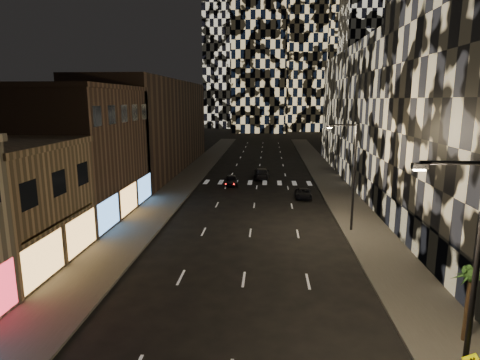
# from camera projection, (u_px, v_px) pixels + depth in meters

# --- Properties ---
(sidewalk_left) EXTENTS (4.00, 120.00, 0.15)m
(sidewalk_left) POSITION_uv_depth(u_px,v_px,m) (185.00, 181.00, 55.16)
(sidewalk_left) COLOR #47443F
(sidewalk_left) RESTS_ON ground
(sidewalk_right) EXTENTS (4.00, 120.00, 0.15)m
(sidewalk_right) POSITION_uv_depth(u_px,v_px,m) (332.00, 183.00, 53.77)
(sidewalk_right) COLOR #47443F
(sidewalk_right) RESTS_ON ground
(curb_left) EXTENTS (0.20, 120.00, 0.15)m
(curb_left) POSITION_uv_depth(u_px,v_px,m) (200.00, 181.00, 55.02)
(curb_left) COLOR #4C4C47
(curb_left) RESTS_ON ground
(curb_right) EXTENTS (0.20, 120.00, 0.15)m
(curb_right) POSITION_uv_depth(u_px,v_px,m) (316.00, 183.00, 53.92)
(curb_right) COLOR #4C4C47
(curb_right) RESTS_ON ground
(retail_brown) EXTENTS (10.00, 15.00, 12.00)m
(retail_brown) POSITION_uv_depth(u_px,v_px,m) (76.00, 154.00, 38.35)
(retail_brown) COLOR brown
(retail_brown) RESTS_ON ground
(retail_filler_left) EXTENTS (10.00, 40.00, 14.00)m
(retail_filler_left) POSITION_uv_depth(u_px,v_px,m) (153.00, 126.00, 64.07)
(retail_filler_left) COLOR brown
(retail_filler_left) RESTS_ON ground
(midrise_base) EXTENTS (0.60, 25.00, 3.00)m
(midrise_base) POSITION_uv_depth(u_px,v_px,m) (421.00, 237.00, 28.39)
(midrise_base) COLOR #383838
(midrise_base) RESTS_ON ground
(midrise_filler_right) EXTENTS (16.00, 40.00, 18.00)m
(midrise_filler_right) POSITION_uv_depth(u_px,v_px,m) (397.00, 114.00, 58.16)
(midrise_filler_right) COLOR #232326
(midrise_filler_right) RESTS_ON ground
(streetlight_near) EXTENTS (2.55, 0.25, 9.00)m
(streetlight_near) POSITION_uv_depth(u_px,v_px,m) (469.00, 270.00, 13.73)
(streetlight_near) COLOR black
(streetlight_near) RESTS_ON sidewalk_right
(streetlight_far) EXTENTS (2.55, 0.25, 9.00)m
(streetlight_far) POSITION_uv_depth(u_px,v_px,m) (351.00, 170.00, 33.29)
(streetlight_far) COLOR black
(streetlight_far) RESTS_ON sidewalk_right
(car_dark_midlane) EXTENTS (2.08, 4.24, 1.39)m
(car_dark_midlane) POSITION_uv_depth(u_px,v_px,m) (231.00, 180.00, 52.50)
(car_dark_midlane) COLOR black
(car_dark_midlane) RESTS_ON ground
(car_dark_oncoming) EXTENTS (2.26, 5.25, 1.51)m
(car_dark_oncoming) POSITION_uv_depth(u_px,v_px,m) (261.00, 173.00, 57.17)
(car_dark_oncoming) COLOR black
(car_dark_oncoming) RESTS_ON ground
(car_dark_rightlane) EXTENTS (1.88, 3.90, 1.07)m
(car_dark_rightlane) POSITION_uv_depth(u_px,v_px,m) (303.00, 194.00, 45.82)
(car_dark_rightlane) COLOR black
(car_dark_rightlane) RESTS_ON ground
(palm_tree) EXTENTS (1.83, 1.80, 3.58)m
(palm_tree) POSITION_uv_depth(u_px,v_px,m) (471.00, 280.00, 18.00)
(palm_tree) COLOR #47331E
(palm_tree) RESTS_ON sidewalk_right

